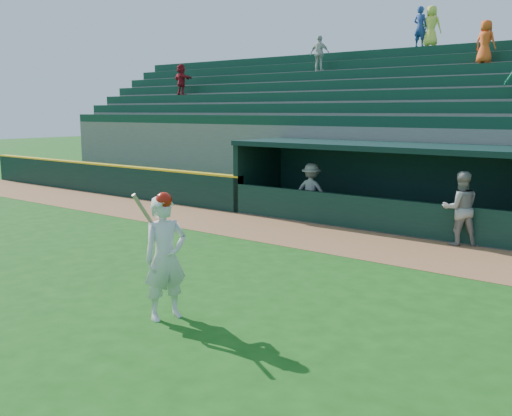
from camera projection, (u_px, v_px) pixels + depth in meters
name	position (u px, v px, depth m)	size (l,w,h in m)	color
ground	(208.00, 281.00, 11.69)	(120.00, 120.00, 0.00)	#174D13
warning_track	(330.00, 239.00, 15.51)	(40.00, 3.00, 0.01)	#8E5D38
field_wall_left	(99.00, 179.00, 24.10)	(15.50, 0.30, 1.20)	black
wall_stripe_left	(98.00, 164.00, 23.99)	(15.50, 0.32, 0.06)	yellow
dugout_player_front	(460.00, 208.00, 14.68)	(0.93, 0.73, 1.92)	#999894
dugout_player_inside	(311.00, 191.00, 18.38)	(1.15, 0.66, 1.78)	#999994
dugout	(382.00, 179.00, 17.70)	(9.40, 2.80, 2.46)	slate
stands	(438.00, 139.00, 21.08)	(34.50, 6.25, 7.56)	slate
batter_at_plate	(165.00, 256.00, 9.42)	(0.71, 0.92, 2.16)	silver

